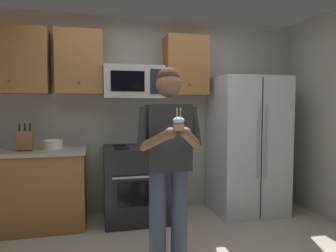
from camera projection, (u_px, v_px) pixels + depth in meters
The scene contains 10 objects.
wall_back at pixel (142, 115), 4.13m from camera, with size 4.40×0.10×2.60m, color gray.
oven_range at pixel (135, 183), 3.77m from camera, with size 0.76×0.70×0.93m.
microwave at pixel (133, 82), 3.80m from camera, with size 0.74×0.41×0.40m.
refrigerator at pixel (247, 145), 4.04m from camera, with size 0.90×0.75×1.80m.
cabinet_row_upper at pixel (86, 63), 3.70m from camera, with size 2.78×0.36×0.76m.
counter_left at pixel (23, 189), 3.49m from camera, with size 1.44×0.66×0.92m.
knife_block at pixel (25, 141), 3.42m from camera, with size 0.16×0.15×0.32m.
bowl_large_white at pixel (53, 144), 3.56m from camera, with size 0.23×0.23×0.10m.
person at pixel (169, 155), 2.65m from camera, with size 0.60×0.48×1.76m.
cupcake at pixel (179, 123), 2.31m from camera, with size 0.09×0.09×0.17m.
Camera 1 is at (-0.59, -2.35, 1.43)m, focal length 32.34 mm.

